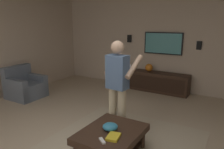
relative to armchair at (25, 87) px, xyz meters
The scene contains 13 objects.
wall_back_tv 4.16m from the armchair, 49.16° to the right, with size 0.10×7.25×2.89m, color #BCA893.
area_rug 3.41m from the armchair, 104.32° to the right, with size 2.59×2.35×0.01m, color tan.
armchair is the anchor object (origin of this frame).
coffee_table 3.45m from the armchair, 107.54° to the right, with size 1.00×0.80×0.40m.
media_console 3.64m from the armchair, 51.28° to the right, with size 0.45×1.70×0.55m.
tv 3.94m from the armchair, 48.44° to the right, with size 0.05×1.09×0.61m.
person_standing 3.10m from the armchair, 96.72° to the right, with size 0.57×0.57×1.64m.
bowl 3.43m from the armchair, 107.45° to the right, with size 0.22×0.22×0.10m, color teal.
remote_white 3.61m from the armchair, 112.03° to the right, with size 0.15×0.04×0.02m, color white.
book 3.63m from the armchair, 109.35° to the right, with size 0.22×0.16×0.04m, color gold.
vase_round 3.44m from the armchair, 47.81° to the right, with size 0.22×0.22×0.22m, color orange.
wall_speaker_left 4.68m from the armchair, 56.32° to the right, with size 0.06×0.12×0.22m, color black.
wall_speaker_right 3.30m from the armchair, 34.98° to the right, with size 0.06×0.12×0.22m, color black.
Camera 1 is at (-2.29, -1.77, 1.93)m, focal length 34.82 mm.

